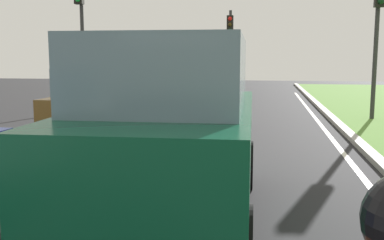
{
  "coord_description": "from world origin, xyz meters",
  "views": [
    {
      "loc": [
        1.93,
        3.34,
        2.05
      ],
      "look_at": [
        0.93,
        9.28,
        1.2
      ],
      "focal_mm": 41.62,
      "sensor_mm": 36.0,
      "label": 1
    }
  ],
  "objects_px": {
    "car_suv_ahead": "(172,131)",
    "traffic_light_near_right": "(378,21)",
    "car_hatchback_far": "(98,103)",
    "traffic_light_overhead_left": "(81,20)",
    "traffic_light_far_median": "(230,39)"
  },
  "relations": [
    {
      "from": "traffic_light_overhead_left",
      "to": "car_suv_ahead",
      "type": "bearing_deg",
      "value": -61.92
    },
    {
      "from": "traffic_light_near_right",
      "to": "traffic_light_far_median",
      "type": "relative_size",
      "value": 1.06
    },
    {
      "from": "car_suv_ahead",
      "to": "traffic_light_near_right",
      "type": "xyz_separation_m",
      "value": [
        4.55,
        9.9,
        2.04
      ]
    },
    {
      "from": "car_suv_ahead",
      "to": "traffic_light_near_right",
      "type": "relative_size",
      "value": 0.98
    },
    {
      "from": "traffic_light_near_right",
      "to": "car_hatchback_far",
      "type": "bearing_deg",
      "value": -152.06
    },
    {
      "from": "traffic_light_near_right",
      "to": "traffic_light_overhead_left",
      "type": "height_order",
      "value": "traffic_light_overhead_left"
    },
    {
      "from": "traffic_light_overhead_left",
      "to": "traffic_light_far_median",
      "type": "xyz_separation_m",
      "value": [
        5.17,
        6.14,
        -0.52
      ]
    },
    {
      "from": "car_hatchback_far",
      "to": "traffic_light_near_right",
      "type": "distance_m",
      "value": 9.1
    },
    {
      "from": "car_suv_ahead",
      "to": "traffic_light_near_right",
      "type": "bearing_deg",
      "value": 63.59
    },
    {
      "from": "car_suv_ahead",
      "to": "car_hatchback_far",
      "type": "bearing_deg",
      "value": 117.4
    },
    {
      "from": "traffic_light_overhead_left",
      "to": "traffic_light_far_median",
      "type": "bearing_deg",
      "value": 49.88
    },
    {
      "from": "traffic_light_near_right",
      "to": "traffic_light_overhead_left",
      "type": "distance_m",
      "value": 10.51
    },
    {
      "from": "car_suv_ahead",
      "to": "traffic_light_near_right",
      "type": "distance_m",
      "value": 11.09
    },
    {
      "from": "traffic_light_far_median",
      "to": "car_suv_ahead",
      "type": "bearing_deg",
      "value": -87.59
    },
    {
      "from": "car_hatchback_far",
      "to": "traffic_light_near_right",
      "type": "bearing_deg",
      "value": 28.64
    }
  ]
}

